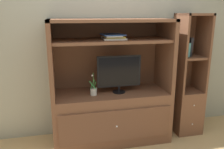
# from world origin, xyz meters

# --- Properties ---
(painted_rear_wall) EXTENTS (6.00, 0.10, 2.80)m
(painted_rear_wall) POSITION_xyz_m (0.00, 0.75, 1.40)
(painted_rear_wall) COLOR gray
(painted_rear_wall) RESTS_ON ground_plane
(media_console) EXTENTS (1.53, 0.63, 1.63)m
(media_console) POSITION_xyz_m (0.00, 0.41, 0.52)
(media_console) COLOR brown
(media_console) RESTS_ON ground_plane
(tv_monitor) EXTENTS (0.57, 0.17, 0.49)m
(tv_monitor) POSITION_xyz_m (0.10, 0.36, 0.95)
(tv_monitor) COLOR black
(tv_monitor) RESTS_ON media_console
(potted_plant) EXTENTS (0.09, 0.10, 0.29)m
(potted_plant) POSITION_xyz_m (-0.25, 0.33, 0.74)
(potted_plant) COLOR beige
(potted_plant) RESTS_ON media_console
(magazine_stack) EXTENTS (0.30, 0.33, 0.07)m
(magazine_stack) POSITION_xyz_m (0.03, 0.40, 1.41)
(magazine_stack) COLOR silver
(magazine_stack) RESTS_ON media_console
(bookshelf_tall) EXTENTS (0.37, 0.41, 1.69)m
(bookshelf_tall) POSITION_xyz_m (1.12, 0.41, 0.58)
(bookshelf_tall) COLOR brown
(bookshelf_tall) RESTS_ON ground_plane
(upright_book_row) EXTENTS (0.13, 0.16, 0.26)m
(upright_book_row) POSITION_xyz_m (1.05, 0.40, 1.23)
(upright_book_row) COLOR silver
(upright_book_row) RESTS_ON bookshelf_tall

